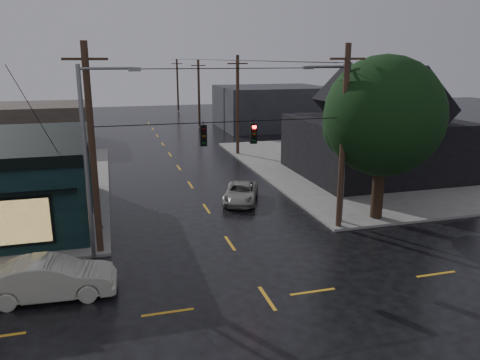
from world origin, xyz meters
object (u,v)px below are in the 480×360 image
object	(u,v)px
utility_pole_nw	(101,253)
utility_pole_ne	(338,228)
sedan_cream	(51,279)
corner_tree	(384,117)
suv_silver	(241,193)

from	to	relation	value
utility_pole_nw	utility_pole_ne	world-z (taller)	same
utility_pole_nw	sedan_cream	xyz separation A→B (m)	(-1.83, -4.08, 0.83)
corner_tree	utility_pole_nw	bearing A→B (deg)	-177.35
utility_pole_nw	sedan_cream	bearing A→B (deg)	-114.17
utility_pole_nw	sedan_cream	world-z (taller)	utility_pole_nw
sedan_cream	utility_pole_ne	bearing A→B (deg)	-71.81
utility_pole_nw	suv_silver	distance (m)	11.04
corner_tree	sedan_cream	world-z (taller)	corner_tree
suv_silver	utility_pole_ne	bearing A→B (deg)	-36.53
sedan_cream	corner_tree	bearing A→B (deg)	-71.97
utility_pole_ne	sedan_cream	bearing A→B (deg)	-164.63
utility_pole_ne	sedan_cream	world-z (taller)	utility_pole_ne
corner_tree	utility_pole_ne	xyz separation A→B (m)	(-2.86, -0.73, -6.17)
utility_pole_ne	suv_silver	xyz separation A→B (m)	(-3.97, 6.32, 0.63)
corner_tree	utility_pole_ne	size ratio (longest dim) A/B	0.93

